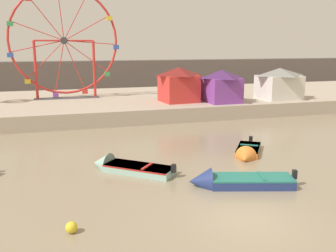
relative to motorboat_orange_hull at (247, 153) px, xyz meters
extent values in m
plane|color=gray|center=(-4.45, -8.08, -0.19)|extent=(240.00, 240.00, 0.00)
cube|color=tan|center=(-4.45, 19.99, 0.47)|extent=(110.00, 18.27, 1.32)
cube|color=#564C47|center=(-4.45, 41.61, 2.01)|extent=(140.00, 3.00, 4.40)
cube|color=orange|center=(0.48, 0.71, -0.02)|extent=(2.90, 3.39, 0.35)
cube|color=#237566|center=(0.48, 0.71, 0.12)|extent=(2.90, 3.37, 0.08)
cone|color=orange|center=(-0.64, -0.95, -0.02)|extent=(1.56, 1.45, 1.30)
cube|color=black|center=(1.42, 2.11, 0.27)|extent=(0.31, 0.30, 0.44)
cube|color=#237566|center=(0.70, 1.04, 0.19)|extent=(1.05, 0.78, 0.06)
cube|color=navy|center=(-2.36, -4.75, 0.05)|extent=(4.24, 2.51, 0.49)
cube|color=#237566|center=(-2.36, -4.75, 0.26)|extent=(4.20, 2.52, 0.08)
cone|color=navy|center=(-4.78, -4.03, 0.05)|extent=(1.44, 1.61, 1.36)
cube|color=black|center=(-0.35, -5.35, 0.41)|extent=(0.26, 0.29, 0.44)
cube|color=#237566|center=(-1.88, -4.89, 0.33)|extent=(0.50, 1.21, 0.06)
cube|color=#93BCAD|center=(-7.19, -1.19, 0.01)|extent=(3.82, 3.56, 0.41)
cube|color=#B2231E|center=(-7.19, -1.19, 0.18)|extent=(3.81, 3.55, 0.08)
cone|color=#93BCAD|center=(-9.02, 0.39, 0.01)|extent=(1.67, 1.70, 1.34)
cube|color=black|center=(-5.66, -2.50, 0.33)|extent=(0.31, 0.31, 0.44)
cube|color=#B2231E|center=(-6.82, -1.50, 0.25)|extent=(0.90, 1.01, 0.06)
torus|color=red|center=(-9.95, 20.70, 7.08)|extent=(10.93, 0.24, 10.93)
cylinder|color=#38383D|center=(-9.95, 20.70, 7.08)|extent=(0.70, 0.50, 0.70)
cylinder|color=red|center=(-9.01, 20.70, 4.57)|extent=(1.95, 0.08, 5.04)
cube|color=red|center=(-8.08, 20.70, 1.79)|extent=(0.56, 0.48, 0.44)
cylinder|color=red|center=(-7.81, 20.70, 5.48)|extent=(4.33, 0.08, 3.27)
cube|color=#33934C|center=(-5.67, 20.70, 3.59)|extent=(0.56, 0.48, 0.44)
cylinder|color=red|center=(-7.28, 20.70, 6.89)|extent=(5.34, 0.08, 0.46)
cube|color=#3356B7|center=(-4.61, 20.70, 6.42)|extent=(0.56, 0.48, 0.44)
cylinder|color=red|center=(-7.60, 20.70, 8.36)|extent=(4.73, 0.08, 2.63)
cube|color=yellow|center=(-5.26, 20.70, 9.36)|extent=(0.56, 0.48, 0.44)
cylinder|color=red|center=(-8.67, 20.70, 9.42)|extent=(2.63, 0.08, 4.73)
cylinder|color=red|center=(-10.14, 20.70, 9.74)|extent=(0.46, 0.08, 5.34)
cylinder|color=red|center=(-11.55, 20.70, 9.22)|extent=(3.27, 0.08, 4.33)
cylinder|color=red|center=(-12.45, 20.70, 8.01)|extent=(5.04, 0.08, 1.94)
cube|color=#33934C|center=(-14.96, 20.70, 8.66)|extent=(0.56, 0.48, 0.44)
cylinder|color=red|center=(-12.56, 20.70, 6.51)|extent=(5.24, 0.08, 1.22)
cube|color=#3356B7|center=(-15.17, 20.70, 5.66)|extent=(0.56, 0.48, 0.44)
cylinder|color=red|center=(-11.84, 20.70, 5.19)|extent=(3.84, 0.08, 3.84)
cube|color=yellow|center=(-13.73, 20.70, 3.02)|extent=(0.56, 0.48, 0.44)
cylinder|color=red|center=(-10.52, 20.70, 4.46)|extent=(1.21, 0.08, 5.24)
cube|color=purple|center=(-11.08, 20.70, 1.57)|extent=(0.56, 0.48, 0.44)
cylinder|color=red|center=(-12.89, 20.70, 4.10)|extent=(0.28, 0.28, 5.95)
cylinder|color=red|center=(-7.01, 20.70, 4.10)|extent=(0.28, 0.28, 5.95)
cylinder|color=red|center=(-9.95, 20.70, 7.08)|extent=(5.88, 0.18, 0.18)
cube|color=#4C4C51|center=(-9.95, 20.70, 1.17)|extent=(6.68, 1.20, 0.08)
cube|color=purple|center=(4.43, 13.50, 2.32)|extent=(3.12, 3.59, 2.38)
pyramid|color=#462156|center=(4.43, 13.50, 3.89)|extent=(3.43, 3.95, 0.80)
cube|color=silver|center=(11.03, 13.69, 2.34)|extent=(4.17, 3.48, 2.43)
pyramid|color=gray|center=(11.03, 13.69, 3.94)|extent=(4.59, 3.83, 0.80)
cube|color=red|center=(0.51, 14.94, 2.43)|extent=(3.54, 3.46, 2.61)
pyramid|color=maroon|center=(0.51, 14.94, 4.12)|extent=(3.90, 3.80, 0.80)
sphere|color=yellow|center=(-11.09, -7.07, 0.03)|extent=(0.44, 0.44, 0.44)
camera|label=1|loc=(-11.48, -20.45, 6.58)|focal=40.66mm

